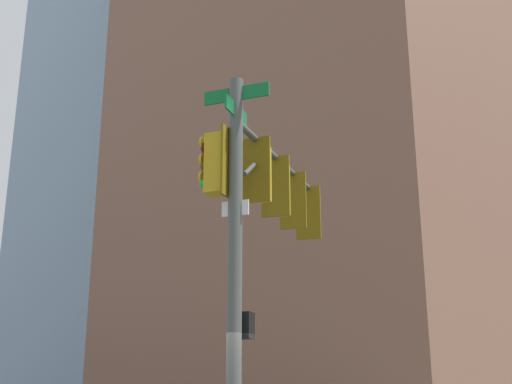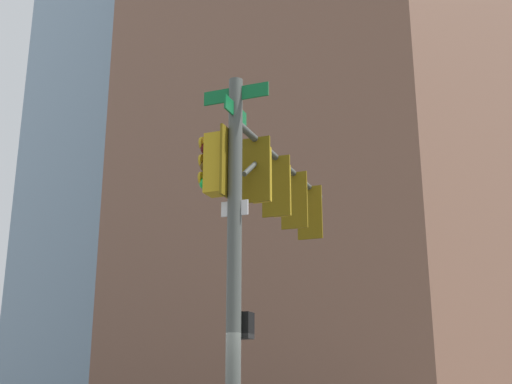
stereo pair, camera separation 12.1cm
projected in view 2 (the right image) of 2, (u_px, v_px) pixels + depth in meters
name	position (u px, v px, depth m)	size (l,w,h in m)	color
signal_pole_assembly	(266.00, 211.00, 11.77)	(2.44, 4.88, 6.60)	#4C514C
building_brick_nearside	(330.00, 5.00, 42.42)	(21.54, 18.22, 50.39)	#845B47
building_brick_midblock	(384.00, 163.00, 55.55)	(18.48, 18.22, 39.43)	brown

